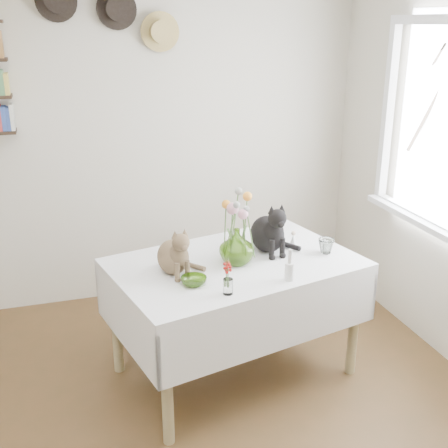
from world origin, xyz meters
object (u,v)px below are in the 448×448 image
object	(u,v)px
tabby_cat	(173,248)
dining_table	(235,290)
black_cat	(267,225)
flower_vase	(237,246)

from	to	relation	value
tabby_cat	dining_table	bearing A→B (deg)	-7.31
tabby_cat	black_cat	world-z (taller)	black_cat
dining_table	flower_vase	bearing A→B (deg)	-88.26
dining_table	black_cat	bearing A→B (deg)	23.96
dining_table	flower_vase	size ratio (longest dim) A/B	7.38
black_cat	flower_vase	xyz separation A→B (m)	(-0.24, -0.14, -0.06)
tabby_cat	flower_vase	world-z (taller)	tabby_cat
dining_table	black_cat	world-z (taller)	black_cat
dining_table	tabby_cat	distance (m)	0.51
black_cat	flower_vase	world-z (taller)	black_cat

